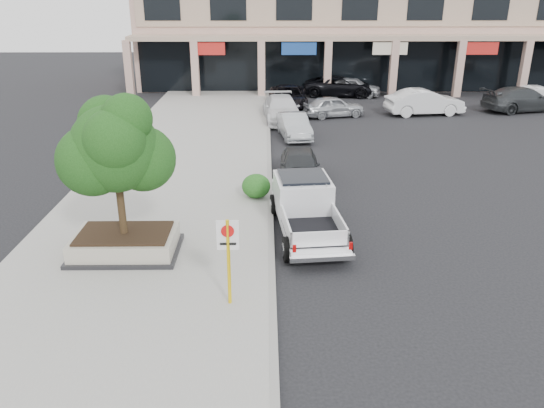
{
  "coord_description": "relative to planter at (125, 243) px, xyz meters",
  "views": [
    {
      "loc": [
        -1.7,
        -13.86,
        7.52
      ],
      "look_at": [
        -1.52,
        1.5,
        1.36
      ],
      "focal_mm": 35.0,
      "sensor_mm": 36.0,
      "label": 1
    }
  ],
  "objects": [
    {
      "name": "pickup_truck",
      "position": [
        5.61,
        1.6,
        0.39
      ],
      "size": [
        2.55,
        5.66,
        1.73
      ],
      "primitive_type": null,
      "rotation": [
        0.0,
        0.0,
        0.1
      ],
      "color": "white",
      "rests_on": "ground"
    },
    {
      "name": "planter",
      "position": [
        0.0,
        0.0,
        0.0
      ],
      "size": [
        3.2,
        2.2,
        0.68
      ],
      "color": "black",
      "rests_on": "sidewalk"
    },
    {
      "name": "lot_car_d",
      "position": [
        10.0,
        26.79,
        0.29
      ],
      "size": [
        5.76,
        3.2,
        1.52
      ],
      "primitive_type": "imported",
      "rotation": [
        0.0,
        0.0,
        1.44
      ],
      "color": "black",
      "rests_on": "ground"
    },
    {
      "name": "no_parking_sign",
      "position": [
        3.33,
        -2.84,
        1.16
      ],
      "size": [
        0.55,
        0.09,
        2.3
      ],
      "color": "#DEB30B",
      "rests_on": "sidewalk"
    },
    {
      "name": "strip_mall",
      "position": [
        13.96,
        33.33,
        4.27
      ],
      "size": [
        40.55,
        12.43,
        9.5
      ],
      "color": "tan",
      "rests_on": "ground"
    },
    {
      "name": "ground",
      "position": [
        5.96,
        -0.6,
        -0.48
      ],
      "size": [
        120.0,
        120.0,
        0.0
      ],
      "primitive_type": "plane",
      "color": "black",
      "rests_on": "ground"
    },
    {
      "name": "curb",
      "position": [
        4.41,
        5.4,
        -0.4
      ],
      "size": [
        0.2,
        52.0,
        0.15
      ],
      "primitive_type": "cube",
      "color": "gray",
      "rests_on": "ground"
    },
    {
      "name": "lot_car_b",
      "position": [
        14.65,
        20.0,
        0.35
      ],
      "size": [
        5.21,
        2.41,
        1.65
      ],
      "primitive_type": "imported",
      "rotation": [
        0.0,
        0.0,
        1.71
      ],
      "color": "silver",
      "rests_on": "ground"
    },
    {
      "name": "curb_car_b",
      "position": [
        5.82,
        14.22,
        0.19
      ],
      "size": [
        1.94,
        4.16,
        1.32
      ],
      "primitive_type": "imported",
      "rotation": [
        0.0,
        0.0,
        0.14
      ],
      "color": "#A0A4A8",
      "rests_on": "ground"
    },
    {
      "name": "curb_car_a",
      "position": [
        5.69,
        6.94,
        0.22
      ],
      "size": [
        1.74,
        4.11,
        1.39
      ],
      "primitive_type": "imported",
      "rotation": [
        0.0,
        0.0,
        -0.03
      ],
      "color": "#282B2D",
      "rests_on": "ground"
    },
    {
      "name": "lot_car_a",
      "position": [
        8.63,
        19.42,
        0.2
      ],
      "size": [
        4.22,
        2.54,
        1.34
      ],
      "primitive_type": "imported",
      "rotation": [
        0.0,
        0.0,
        1.83
      ],
      "color": "#A7A9AF",
      "rests_on": "ground"
    },
    {
      "name": "lot_car_c",
      "position": [
        21.59,
        21.05,
        0.33
      ],
      "size": [
        5.93,
        3.51,
        1.61
      ],
      "primitive_type": "imported",
      "rotation": [
        0.0,
        0.0,
        1.81
      ],
      "color": "#2D3033",
      "rests_on": "ground"
    },
    {
      "name": "sidewalk",
      "position": [
        0.46,
        5.4,
        -0.4
      ],
      "size": [
        8.0,
        52.0,
        0.15
      ],
      "primitive_type": "cube",
      "color": "gray",
      "rests_on": "ground"
    },
    {
      "name": "lot_car_f",
      "position": [
        23.06,
        21.38,
        0.31
      ],
      "size": [
        4.82,
        1.79,
        1.57
      ],
      "primitive_type": "imported",
      "rotation": [
        0.0,
        0.0,
        1.55
      ],
      "color": "silver",
      "rests_on": "ground"
    },
    {
      "name": "hedge",
      "position": [
        3.88,
        4.61,
        0.14
      ],
      "size": [
        1.1,
        0.99,
        0.93
      ],
      "primitive_type": "ellipsoid",
      "color": "#184614",
      "rests_on": "sidewalk"
    },
    {
      "name": "planter_tree",
      "position": [
        0.13,
        0.15,
        2.94
      ],
      "size": [
        2.9,
        2.55,
        4.0
      ],
      "color": "black",
      "rests_on": "planter"
    },
    {
      "name": "curb_car_c",
      "position": [
        5.26,
        18.26,
        0.28
      ],
      "size": [
        2.52,
        5.36,
        1.51
      ],
      "primitive_type": "imported",
      "rotation": [
        0.0,
        0.0,
        0.08
      ],
      "color": "silver",
      "rests_on": "ground"
    },
    {
      "name": "lot_car_e",
      "position": [
        10.97,
        26.69,
        0.25
      ],
      "size": [
        4.59,
        2.83,
        1.46
      ],
      "primitive_type": "imported",
      "rotation": [
        0.0,
        0.0,
        1.29
      ],
      "color": "#A9ACB1",
      "rests_on": "ground"
    },
    {
      "name": "curb_car_d",
      "position": [
        5.79,
        21.95,
        0.31
      ],
      "size": [
        2.74,
        5.69,
        1.56
      ],
      "primitive_type": "imported",
      "rotation": [
        0.0,
        0.0,
        -0.03
      ],
      "color": "black",
      "rests_on": "ground"
    }
  ]
}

